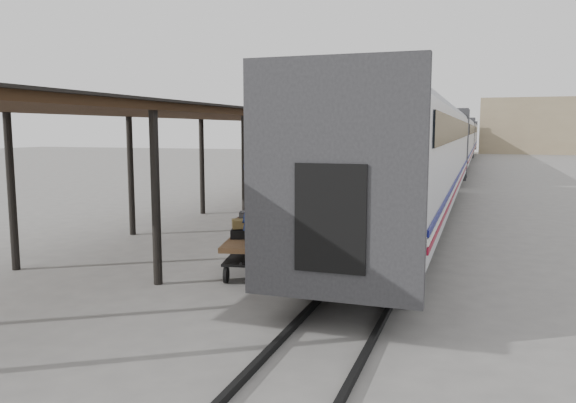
# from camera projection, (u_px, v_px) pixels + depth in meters

# --- Properties ---
(ground) EXTENTS (160.00, 160.00, 0.00)m
(ground) POSITION_uv_depth(u_px,v_px,m) (248.00, 268.00, 14.20)
(ground) COLOR slate
(ground) RESTS_ON ground
(train) EXTENTS (3.45, 76.01, 4.01)m
(train) POSITION_uv_depth(u_px,v_px,m) (452.00, 140.00, 44.50)
(train) COLOR silver
(train) RESTS_ON ground
(canopy) EXTENTS (4.90, 64.30, 4.15)m
(canopy) POSITION_uv_depth(u_px,v_px,m) (342.00, 122.00, 37.29)
(canopy) COLOR #422B19
(canopy) RESTS_ON ground
(rails) EXTENTS (1.54, 150.00, 0.12)m
(rails) POSITION_uv_depth(u_px,v_px,m) (451.00, 173.00, 45.03)
(rails) COLOR black
(rails) RESTS_ON ground
(building_far) EXTENTS (18.00, 10.00, 8.00)m
(building_far) POSITION_uv_depth(u_px,v_px,m) (544.00, 126.00, 82.28)
(building_far) COLOR tan
(building_far) RESTS_ON ground
(building_left) EXTENTS (12.00, 8.00, 6.00)m
(building_left) POSITION_uv_depth(u_px,v_px,m) (385.00, 132.00, 93.93)
(building_left) COLOR tan
(building_left) RESTS_ON ground
(baggage_cart) EXTENTS (1.76, 2.62, 0.86)m
(baggage_cart) POSITION_uv_depth(u_px,v_px,m) (254.00, 247.00, 13.66)
(baggage_cart) COLOR brown
(baggage_cart) RESTS_ON ground
(suitcase_stack) EXTENTS (1.30, 1.31, 0.60)m
(suitcase_stack) POSITION_uv_depth(u_px,v_px,m) (253.00, 227.00, 13.96)
(suitcase_stack) COLOR #3C3C3E
(suitcase_stack) RESTS_ON baggage_cart
(luggage_tug) EXTENTS (1.24, 1.75, 1.42)m
(luggage_tug) POSITION_uv_depth(u_px,v_px,m) (318.00, 185.00, 28.73)
(luggage_tug) COLOR maroon
(luggage_tug) RESTS_ON ground
(porter) EXTENTS (0.61, 0.78, 1.91)m
(porter) POSITION_uv_depth(u_px,v_px,m) (253.00, 203.00, 12.82)
(porter) COLOR navy
(porter) RESTS_ON baggage_cart
(pedestrian) EXTENTS (0.96, 0.54, 1.54)m
(pedestrian) POSITION_uv_depth(u_px,v_px,m) (305.00, 179.00, 31.11)
(pedestrian) COLOR black
(pedestrian) RESTS_ON ground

